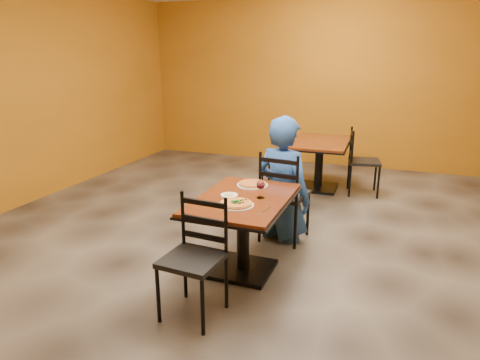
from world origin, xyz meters
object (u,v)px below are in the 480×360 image
at_px(chair_main_near, 192,260).
at_px(side_plate, 229,195).
at_px(table_main, 243,217).
at_px(chair_second_right, 364,162).
at_px(wine_glass, 261,188).
at_px(chair_main_far, 285,195).
at_px(diner, 284,178).
at_px(chair_second_left, 277,157).
at_px(table_second, 319,154).
at_px(plate_main, 236,205).
at_px(pizza_main, 236,203).
at_px(pizza_far, 252,183).
at_px(plate_far, 252,185).

distance_m(chair_main_near, side_plate, 0.86).
bearing_deg(table_main, side_plate, 178.27).
height_order(chair_second_right, wine_glass, chair_second_right).
distance_m(chair_main_far, diner, 0.19).
bearing_deg(chair_main_far, chair_main_near, 86.87).
height_order(chair_main_near, chair_second_left, chair_main_near).
bearing_deg(table_second, plate_main, -92.93).
height_order(pizza_main, wine_glass, wine_glass).
bearing_deg(chair_main_far, table_main, 85.97).
bearing_deg(chair_second_left, pizza_far, 9.72).
distance_m(diner, side_plate, 0.95).
bearing_deg(pizza_main, table_main, 94.52).
bearing_deg(pizza_far, wine_glass, -60.07).
distance_m(chair_second_right, pizza_main, 3.21).
height_order(diner, pizza_far, diner).
bearing_deg(diner, pizza_far, 90.63).
bearing_deg(chair_second_left, chair_main_near, 5.26).
distance_m(pizza_far, side_plate, 0.39).
bearing_deg(plate_main, table_second, 87.07).
relative_size(chair_main_near, plate_far, 3.09).
relative_size(chair_second_left, pizza_far, 3.16).
xyz_separation_m(pizza_main, wine_glass, (0.13, 0.27, 0.07)).
height_order(chair_main_near, plate_main, chair_main_near).
height_order(table_second, wine_glass, wine_glass).
xyz_separation_m(diner, wine_glass, (0.02, -0.87, 0.14)).
bearing_deg(chair_second_right, chair_main_far, 151.25).
relative_size(chair_main_near, chair_second_right, 0.99).
distance_m(table_main, plate_far, 0.43).
relative_size(chair_main_far, pizza_far, 3.65).
relative_size(table_second, pizza_main, 4.51).
bearing_deg(table_second, wine_glass, -90.49).
xyz_separation_m(table_main, pizza_far, (-0.04, 0.38, 0.21)).
bearing_deg(pizza_far, plate_main, -84.35).
distance_m(chair_main_near, pizza_main, 0.67).
distance_m(table_main, plate_main, 0.30).
distance_m(chair_main_near, pizza_far, 1.23).
height_order(chair_main_far, pizza_far, chair_main_far).
xyz_separation_m(table_second, pizza_main, (-0.16, -3.09, 0.21)).
bearing_deg(wine_glass, plate_main, -116.59).
xyz_separation_m(chair_main_near, plate_far, (0.08, 1.19, 0.28)).
xyz_separation_m(chair_main_near, side_plate, (-0.02, 0.81, 0.28)).
distance_m(diner, wine_glass, 0.88).
relative_size(chair_main_far, side_plate, 6.39).
bearing_deg(wine_glass, diner, 91.07).
height_order(table_main, plate_far, plate_far).
bearing_deg(table_second, plate_far, -95.02).
height_order(table_main, chair_second_left, chair_second_left).
bearing_deg(plate_far, table_main, -83.68).
relative_size(table_second, diner, 0.92).
relative_size(table_main, chair_second_right, 1.26).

